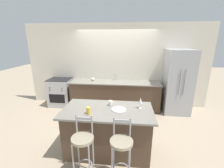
% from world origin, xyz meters
% --- Properties ---
extents(ground_plane, '(18.00, 18.00, 0.00)m').
position_xyz_m(ground_plane, '(0.00, 0.00, 0.00)').
color(ground_plane, tan).
extents(wall_back, '(6.00, 0.07, 2.70)m').
position_xyz_m(wall_back, '(0.00, 0.72, 1.35)').
color(wall_back, beige).
rests_on(wall_back, ground_plane).
extents(back_counter, '(2.85, 0.70, 0.90)m').
position_xyz_m(back_counter, '(0.00, 0.39, 0.45)').
color(back_counter, '#4C3828').
rests_on(back_counter, ground_plane).
extents(sink_faucet, '(0.02, 0.13, 0.22)m').
position_xyz_m(sink_faucet, '(0.00, 0.59, 1.03)').
color(sink_faucet, '#ADAFB5').
rests_on(sink_faucet, back_counter).
extents(kitchen_island, '(1.71, 0.90, 0.91)m').
position_xyz_m(kitchen_island, '(0.04, -1.68, 0.46)').
color(kitchen_island, '#4C3828').
rests_on(kitchen_island, ground_plane).
extents(refrigerator, '(0.76, 0.79, 1.92)m').
position_xyz_m(refrigerator, '(1.90, 0.32, 0.96)').
color(refrigerator, '#ADAFB5').
rests_on(refrigerator, ground_plane).
extents(oven_range, '(0.72, 0.62, 0.93)m').
position_xyz_m(oven_range, '(-1.86, 0.40, 0.46)').
color(oven_range, '#B7B7BC').
rests_on(oven_range, ground_plane).
extents(bar_stool_near, '(0.34, 0.34, 1.06)m').
position_xyz_m(bar_stool_near, '(-0.25, -2.33, 0.60)').
color(bar_stool_near, '#99999E').
rests_on(bar_stool_near, ground_plane).
extents(bar_stool_far, '(0.34, 0.34, 1.06)m').
position_xyz_m(bar_stool_far, '(0.34, -2.34, 0.60)').
color(bar_stool_far, '#99999E').
rests_on(bar_stool_far, ground_plane).
extents(dinner_plate, '(0.28, 0.28, 0.02)m').
position_xyz_m(dinner_plate, '(0.25, -1.66, 0.92)').
color(dinner_plate, white).
rests_on(dinner_plate, kitchen_island).
extents(wine_glass, '(0.07, 0.07, 0.22)m').
position_xyz_m(wine_glass, '(0.66, -1.55, 1.07)').
color(wine_glass, white).
rests_on(wine_glass, kitchen_island).
extents(coffee_mug, '(0.12, 0.08, 0.10)m').
position_xyz_m(coffee_mug, '(0.08, -1.49, 0.96)').
color(coffee_mug, white).
rests_on(coffee_mug, kitchen_island).
extents(tumbler_cup, '(0.07, 0.07, 0.13)m').
position_xyz_m(tumbler_cup, '(-0.27, -1.89, 0.98)').
color(tumbler_cup, gold).
rests_on(tumbler_cup, kitchen_island).
extents(pumpkin_decoration, '(0.12, 0.12, 0.12)m').
position_xyz_m(pumpkin_decoration, '(-0.74, 0.47, 0.94)').
color(pumpkin_decoration, beige).
rests_on(pumpkin_decoration, back_counter).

